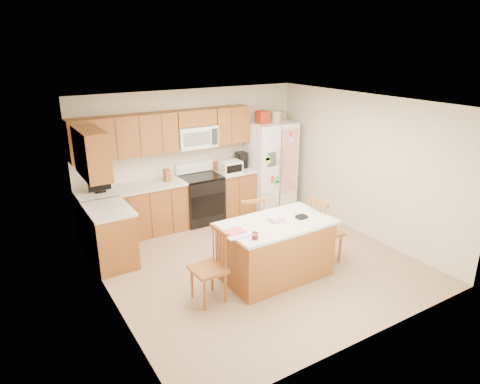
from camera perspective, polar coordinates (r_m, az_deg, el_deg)
ground at (r=6.92m, az=2.09°, el=-9.21°), size 4.50×4.50×0.00m
room_shell at (r=6.36m, az=2.25°, el=2.26°), size 4.60×4.60×2.52m
cabinetry at (r=7.64m, az=-11.51°, el=0.69°), size 3.36×1.56×2.15m
stove at (r=8.26m, az=-5.29°, el=-0.78°), size 0.76×0.65×1.13m
refrigerator at (r=8.84m, az=3.97°, el=3.65°), size 0.90×0.79×2.04m
island at (r=6.34m, az=4.85°, el=-7.60°), size 1.70×0.96×0.97m
windsor_chair_left at (r=5.76m, az=-4.05°, el=-10.07°), size 0.43×0.45×1.02m
windsor_chair_back at (r=6.90m, az=1.50°, el=-4.82°), size 0.54×0.52×1.03m
windsor_chair_right at (r=6.86m, az=11.15°, el=-5.21°), size 0.45×0.47×1.06m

